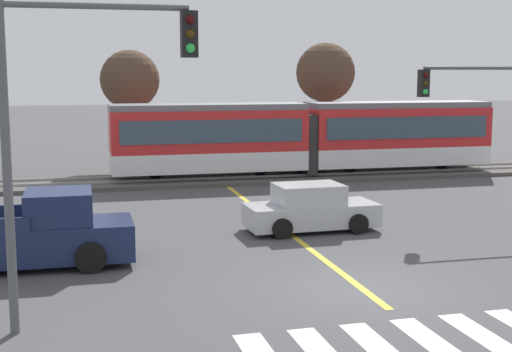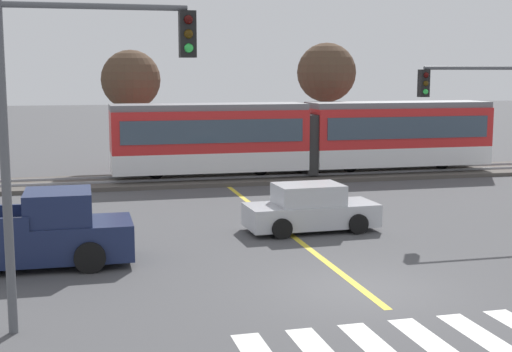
% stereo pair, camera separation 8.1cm
% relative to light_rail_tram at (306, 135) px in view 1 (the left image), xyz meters
% --- Properties ---
extents(ground_plane, '(200.00, 200.00, 0.00)m').
position_rel_light_rail_tram_xyz_m(ground_plane, '(-4.21, -17.53, -2.05)').
color(ground_plane, '#474749').
extents(track_bed, '(120.00, 4.00, 0.18)m').
position_rel_light_rail_tram_xyz_m(track_bed, '(-4.21, 0.01, -1.96)').
color(track_bed, '#4C4742').
rests_on(track_bed, ground).
extents(rail_near, '(120.00, 0.08, 0.10)m').
position_rel_light_rail_tram_xyz_m(rail_near, '(-4.21, -0.71, -1.82)').
color(rail_near, '#939399').
rests_on(rail_near, track_bed).
extents(rail_far, '(120.00, 0.08, 0.10)m').
position_rel_light_rail_tram_xyz_m(rail_far, '(-4.21, 0.73, -1.82)').
color(rail_far, '#939399').
rests_on(rail_far, track_bed).
extents(light_rail_tram, '(18.50, 2.64, 3.43)m').
position_rel_light_rail_tram_xyz_m(light_rail_tram, '(0.00, 0.00, 0.00)').
color(light_rail_tram, silver).
rests_on(light_rail_tram, track_bed).
extents(crosswalk_stripe_2, '(0.60, 2.81, 0.01)m').
position_rel_light_rail_tram_xyz_m(crosswalk_stripe_2, '(-5.31, -21.04, -2.04)').
color(crosswalk_stripe_2, silver).
rests_on(crosswalk_stripe_2, ground).
extents(crosswalk_stripe_3, '(0.60, 2.81, 0.01)m').
position_rel_light_rail_tram_xyz_m(crosswalk_stripe_3, '(-4.21, -21.02, -2.04)').
color(crosswalk_stripe_3, silver).
rests_on(crosswalk_stripe_3, ground).
extents(crosswalk_stripe_4, '(0.60, 2.81, 0.01)m').
position_rel_light_rail_tram_xyz_m(crosswalk_stripe_4, '(-3.11, -21.01, -2.04)').
color(crosswalk_stripe_4, silver).
rests_on(crosswalk_stripe_4, ground).
extents(lane_centre_line, '(0.20, 17.03, 0.01)m').
position_rel_light_rail_tram_xyz_m(lane_centre_line, '(-4.21, -10.51, -2.05)').
color(lane_centre_line, gold).
rests_on(lane_centre_line, ground).
extents(sedan_crossing, '(4.26, 2.03, 1.52)m').
position_rel_light_rail_tram_xyz_m(sedan_crossing, '(-3.43, -11.23, -1.35)').
color(sedan_crossing, '#B7BABF').
rests_on(sedan_crossing, ground).
extents(pickup_truck, '(5.40, 2.24, 1.98)m').
position_rel_light_rail_tram_xyz_m(pickup_truck, '(-11.82, -13.57, -1.21)').
color(pickup_truck, '#192347').
rests_on(pickup_truck, ground).
extents(traffic_light_near_left, '(3.75, 0.38, 6.66)m').
position_rel_light_rail_tram_xyz_m(traffic_light_near_left, '(-10.71, -18.54, 2.35)').
color(traffic_light_near_left, '#515459').
rests_on(traffic_light_near_left, ground).
extents(traffic_light_mid_right, '(4.25, 0.38, 5.70)m').
position_rel_light_rail_tram_xyz_m(traffic_light_mid_right, '(3.03, -10.95, 1.73)').
color(traffic_light_mid_right, '#515459').
rests_on(traffic_light_mid_right, ground).
extents(bare_tree_west, '(3.03, 3.03, 6.20)m').
position_rel_light_rail_tram_xyz_m(bare_tree_west, '(-7.97, 4.52, 2.59)').
color(bare_tree_west, brown).
rests_on(bare_tree_west, ground).
extents(bare_tree_east, '(3.17, 3.17, 6.63)m').
position_rel_light_rail_tram_xyz_m(bare_tree_east, '(2.39, 4.01, 2.95)').
color(bare_tree_east, brown).
rests_on(bare_tree_east, ground).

